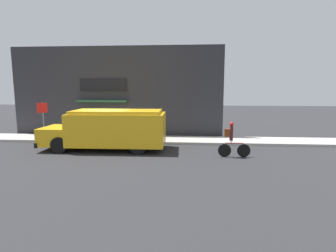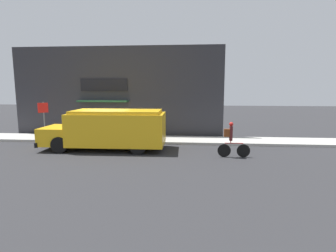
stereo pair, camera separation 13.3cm
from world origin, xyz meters
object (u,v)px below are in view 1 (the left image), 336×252
Objects in this scene: school_bus at (110,129)px; cyclist at (232,140)px; stop_sign_post at (43,114)px; trash_bin at (153,132)px.

school_bus is 3.87× the size of cyclist.
trash_bin is at bearing 1.83° from stop_sign_post.
school_bus is 3.10m from trash_bin.
trash_bin is (-4.12, 3.41, -0.27)m from cyclist.
trash_bin is at bearing 139.25° from cyclist.
stop_sign_post is 2.84× the size of trash_bin.
stop_sign_post is (-10.86, 3.20, 0.83)m from cyclist.
cyclist is 2.12× the size of trash_bin.
cyclist is 11.35m from stop_sign_post.
stop_sign_post is at bearing 154.86° from school_bus.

